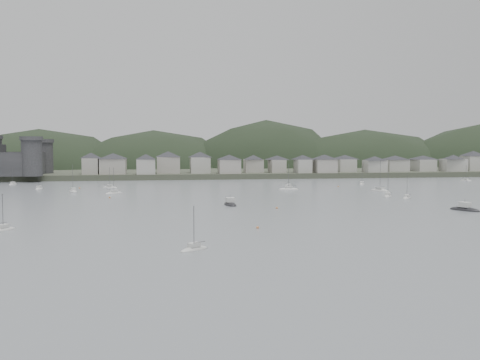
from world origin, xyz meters
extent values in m
plane|color=slate|center=(0.00, 0.00, 0.00)|extent=(900.00, 900.00, 0.00)
cube|color=#383D2D|center=(0.00, 295.00, 1.50)|extent=(900.00, 250.00, 3.00)
ellipsoid|color=black|center=(-110.87, 271.94, -10.14)|extent=(138.98, 92.48, 81.13)
ellipsoid|color=black|center=(-32.30, 272.87, -9.97)|extent=(132.08, 90.41, 79.74)
ellipsoid|color=black|center=(50.65, 272.93, -12.68)|extent=(133.88, 88.37, 101.41)
ellipsoid|color=black|center=(125.95, 267.91, -10.32)|extent=(165.81, 81.78, 82.55)
cylinder|color=#303032|center=(-92.00, 166.00, 12.00)|extent=(10.00, 10.00, 18.00)
cylinder|color=#303032|center=(-92.00, 194.00, 11.50)|extent=(10.00, 10.00, 17.00)
cube|color=#303032|center=(-92.00, 180.00, 9.00)|extent=(3.50, 30.00, 12.00)
cube|color=#A39F95|center=(-65.00, 181.96, 7.29)|extent=(8.34, 12.91, 8.59)
pyramid|color=#252529|center=(-65.00, 181.96, 13.09)|extent=(15.78, 15.78, 3.01)
cube|color=#A39F95|center=(-53.32, 181.32, 7.18)|extent=(13.68, 13.35, 8.36)
pyramid|color=#252529|center=(-53.32, 181.32, 12.82)|extent=(20.07, 20.07, 2.93)
cube|color=#AFABA4|center=(-35.57, 176.02, 7.04)|extent=(9.78, 10.20, 8.08)
pyramid|color=#252529|center=(-35.57, 176.02, 12.49)|extent=(14.83, 14.83, 2.83)
cube|color=#A39F95|center=(-23.51, 185.65, 7.55)|extent=(12.59, 13.33, 9.09)
pyramid|color=#252529|center=(-23.51, 185.65, 13.68)|extent=(19.24, 19.24, 3.18)
cube|color=#AFABA4|center=(-5.75, 184.10, 7.43)|extent=(10.74, 12.17, 8.87)
pyramid|color=#252529|center=(-5.75, 184.10, 13.42)|extent=(17.01, 17.01, 3.10)
cube|color=#A39F95|center=(9.92, 177.53, 6.85)|extent=(11.63, 12.09, 7.69)
pyramid|color=#252529|center=(9.92, 177.53, 12.04)|extent=(17.61, 17.61, 2.69)
cube|color=#A39F95|center=(25.25, 186.19, 6.72)|extent=(10.37, 9.35, 7.44)
pyramid|color=#252529|center=(25.25, 186.19, 11.74)|extent=(14.65, 14.65, 2.60)
cube|color=#A39F95|center=(38.63, 183.79, 6.61)|extent=(8.24, 12.20, 7.22)
pyramid|color=#252529|center=(38.63, 183.79, 11.48)|extent=(15.17, 15.17, 2.53)
cube|color=#AFABA4|center=(52.50, 178.55, 6.73)|extent=(8.06, 10.91, 7.46)
pyramid|color=#252529|center=(52.50, 178.55, 11.77)|extent=(14.08, 14.08, 2.61)
cube|color=#A39F95|center=(64.81, 177.06, 6.83)|extent=(11.73, 11.78, 7.66)
pyramid|color=#252529|center=(64.81, 177.06, 12.00)|extent=(17.46, 17.46, 2.68)
cube|color=#AFABA4|center=(80.64, 186.91, 6.67)|extent=(10.19, 13.02, 7.33)
pyramid|color=#252529|center=(80.64, 186.91, 11.62)|extent=(17.23, 17.23, 2.57)
cube|color=#AFABA4|center=(95.55, 178.06, 6.44)|extent=(11.70, 9.81, 6.88)
pyramid|color=#252529|center=(95.55, 178.06, 11.08)|extent=(15.97, 15.97, 2.41)
cube|color=#AFABA4|center=(112.40, 186.91, 6.50)|extent=(12.83, 12.48, 7.00)
pyramid|color=#252529|center=(112.40, 186.91, 11.22)|extent=(18.79, 18.79, 2.45)
cube|color=#AFABA4|center=(130.73, 187.42, 6.48)|extent=(11.07, 13.50, 6.97)
pyramid|color=#252529|center=(130.73, 187.42, 11.19)|extent=(18.25, 18.25, 2.44)
cube|color=#AFABA4|center=(146.02, 179.72, 6.67)|extent=(13.75, 9.12, 7.34)
pyramid|color=#252529|center=(146.02, 179.72, 11.62)|extent=(16.97, 16.97, 2.57)
cube|color=#AFABA4|center=(162.92, 185.95, 7.53)|extent=(11.37, 11.57, 9.05)
pyramid|color=#252529|center=(162.92, 185.95, 13.63)|extent=(17.03, 17.03, 3.17)
ellipsoid|color=beige|center=(-97.26, 150.00, 0.05)|extent=(3.57, 6.48, 1.23)
cube|color=silver|center=(-97.26, 150.00, 0.97)|extent=(1.89, 2.45, 0.70)
cylinder|color=#3F3F42|center=(-97.26, 150.00, 4.06)|extent=(0.12, 0.12, 7.72)
cylinder|color=#3F3F42|center=(-96.96, 148.93, 1.52)|extent=(0.85, 2.70, 0.10)
ellipsoid|color=beige|center=(-79.03, 120.24, 0.05)|extent=(2.72, 7.37, 1.45)
cube|color=silver|center=(-79.03, 120.24, 1.07)|extent=(1.73, 2.62, 0.70)
cylinder|color=#3F3F42|center=(-79.03, 120.24, 4.73)|extent=(0.12, 0.12, 9.06)
cylinder|color=#3F3F42|center=(-78.95, 118.93, 1.62)|extent=(0.28, 3.26, 0.10)
ellipsoid|color=beige|center=(59.35, 88.44, 0.05)|extent=(6.36, 10.53, 2.01)
cube|color=silver|center=(59.35, 88.44, 1.35)|extent=(3.25, 4.05, 0.70)
cylinder|color=#3F3F42|center=(59.35, 88.44, 6.47)|extent=(0.12, 0.12, 12.55)
cylinder|color=#3F3F42|center=(58.76, 86.74, 1.90)|extent=(1.59, 4.29, 0.10)
ellipsoid|color=beige|center=(66.63, 125.39, 0.05)|extent=(5.42, 7.08, 1.38)
cube|color=silver|center=(66.63, 125.39, 1.04)|extent=(2.54, 2.86, 0.70)
cylinder|color=#3F3F42|center=(66.63, 125.39, 4.52)|extent=(0.12, 0.12, 8.65)
cylinder|color=#3F3F42|center=(65.99, 126.46, 1.59)|extent=(1.67, 2.73, 0.10)
ellipsoid|color=beige|center=(-50.06, 122.49, 0.05)|extent=(7.37, 5.02, 1.41)
cube|color=silver|center=(-50.06, 122.49, 1.06)|extent=(2.90, 2.45, 0.70)
cylinder|color=#3F3F42|center=(-50.06, 122.49, 4.62)|extent=(0.12, 0.12, 8.84)
cylinder|color=#3F3F42|center=(-51.21, 121.96, 1.61)|extent=(2.93, 1.43, 0.10)
ellipsoid|color=beige|center=(24.62, 101.21, 0.05)|extent=(8.53, 3.45, 1.66)
cube|color=silver|center=(24.62, 101.21, 1.18)|extent=(3.07, 2.10, 0.70)
cylinder|color=#3F3F42|center=(24.62, 101.21, 5.40)|extent=(0.12, 0.12, 10.39)
cylinder|color=#3F3F42|center=(26.11, 101.35, 1.73)|extent=(3.73, 0.46, 0.10)
ellipsoid|color=beige|center=(130.00, 140.76, 0.05)|extent=(4.16, 6.74, 1.28)
cube|color=silver|center=(130.00, 140.76, 0.99)|extent=(2.11, 2.60, 0.70)
cylinder|color=#3F3F42|center=(130.00, 140.76, 4.21)|extent=(0.12, 0.12, 8.03)
cylinder|color=#3F3F42|center=(129.60, 139.68, 1.54)|extent=(1.10, 2.74, 0.10)
ellipsoid|color=beige|center=(27.57, 112.79, 0.05)|extent=(6.56, 8.37, 1.64)
cube|color=silver|center=(27.57, 112.79, 1.17)|extent=(3.05, 3.40, 0.70)
cylinder|color=#3F3F42|center=(27.57, 112.79, 5.33)|extent=(0.12, 0.12, 10.27)
cylinder|color=#3F3F42|center=(26.80, 114.05, 1.72)|extent=(2.03, 3.20, 0.10)
ellipsoid|color=beige|center=(-62.75, 104.53, 0.05)|extent=(5.28, 9.00, 1.71)
cube|color=silver|center=(-62.75, 104.53, 1.21)|extent=(2.73, 3.44, 0.70)
cylinder|color=#3F3F42|center=(-62.75, 104.53, 5.56)|extent=(0.12, 0.12, 10.71)
cylinder|color=#3F3F42|center=(-63.23, 103.07, 1.76)|extent=(1.30, 3.69, 0.10)
ellipsoid|color=beige|center=(-23.04, -20.00, 0.05)|extent=(6.02, 5.28, 1.22)
cube|color=silver|center=(-23.04, -20.00, 0.96)|extent=(2.51, 2.37, 0.70)
cylinder|color=#3F3F42|center=(-23.04, -20.00, 4.01)|extent=(0.12, 0.12, 7.63)
cylinder|color=#3F3F42|center=(-22.17, -20.67, 1.51)|extent=(2.23, 1.76, 0.10)
ellipsoid|color=beige|center=(56.70, 59.91, 0.05)|extent=(5.78, 6.28, 1.30)
cube|color=silver|center=(56.70, 59.91, 1.00)|extent=(2.56, 2.65, 0.70)
cylinder|color=#3F3F42|center=(56.70, 59.91, 4.25)|extent=(0.12, 0.12, 8.10)
cylinder|color=#3F3F42|center=(57.46, 59.02, 1.55)|extent=(1.97, 2.29, 0.10)
ellipsoid|color=beige|center=(52.71, 66.56, 0.05)|extent=(6.00, 7.32, 1.45)
cube|color=silver|center=(52.71, 66.56, 1.08)|extent=(2.75, 3.00, 0.70)
cylinder|color=#3F3F42|center=(52.71, 66.56, 4.74)|extent=(0.12, 0.12, 9.08)
cylinder|color=#3F3F42|center=(53.44, 65.48, 1.63)|extent=(1.92, 2.76, 0.10)
ellipsoid|color=beige|center=(-45.98, 93.70, 0.05)|extent=(7.52, 7.17, 1.58)
cube|color=silver|center=(-45.98, 93.70, 1.14)|extent=(3.21, 3.14, 0.70)
cylinder|color=#3F3F42|center=(-45.98, 93.70, 5.12)|extent=(0.12, 0.12, 9.85)
cylinder|color=#3F3F42|center=(-47.03, 94.65, 1.69)|extent=(2.69, 2.46, 0.10)
ellipsoid|color=beige|center=(-62.42, 7.83, 0.05)|extent=(4.98, 6.35, 1.25)
cube|color=silver|center=(-62.42, 7.83, 0.97)|extent=(2.32, 2.58, 0.70)
cylinder|color=#3F3F42|center=(-62.42, 7.83, 4.10)|extent=(0.12, 0.12, 7.79)
cylinder|color=#3F3F42|center=(-63.01, 8.79, 1.52)|extent=(1.57, 2.44, 0.10)
ellipsoid|color=black|center=(56.64, 24.77, 0.05)|extent=(7.12, 9.68, 2.02)
cube|color=silver|center=(56.64, 24.77, 1.71)|extent=(3.54, 3.62, 1.40)
cylinder|color=#3F3F42|center=(56.64, 24.77, 2.61)|extent=(0.10, 0.10, 1.20)
ellipsoid|color=black|center=(-7.26, 48.37, 0.05)|extent=(4.25, 9.08, 1.92)
cube|color=silver|center=(-7.26, 48.37, 1.66)|extent=(2.77, 2.92, 1.40)
cylinder|color=#3F3F42|center=(-7.26, 48.37, 2.56)|extent=(0.10, 0.10, 1.20)
sphere|color=#CF7C45|center=(-46.06, 76.90, 0.15)|extent=(0.70, 0.70, 0.70)
sphere|color=#CF7C45|center=(5.02, 37.53, 0.15)|extent=(0.70, 0.70, 0.70)
sphere|color=#CF7C45|center=(-62.66, 121.21, 0.15)|extent=(0.70, 0.70, 0.70)
sphere|color=#CF7C45|center=(-7.42, 2.27, 0.15)|extent=(0.70, 0.70, 0.70)
sphere|color=#CF7C45|center=(50.47, 112.97, 0.15)|extent=(0.70, 0.70, 0.70)
camera|label=1|loc=(-29.13, -111.28, 18.32)|focal=39.28mm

